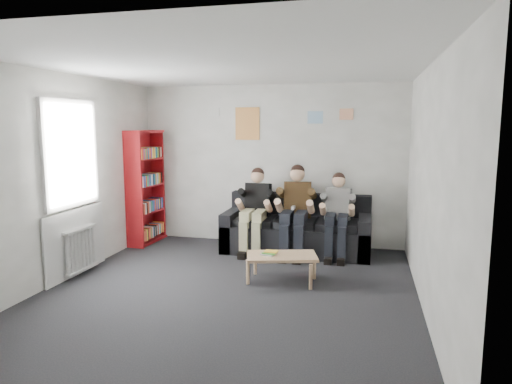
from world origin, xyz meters
TOP-DOWN VIEW (x-y plane):
  - room_shell at (0.00, 0.00)m, footprint 5.00×5.00m
  - sofa at (0.54, 2.06)m, footprint 2.32×0.95m
  - bookshelf at (-2.08, 2.01)m, footprint 0.29×0.87m
  - coffee_table at (0.56, 0.56)m, footprint 0.90×0.49m
  - game_cases at (0.40, 0.54)m, footprint 0.20×0.18m
  - person_left at (-0.11, 1.85)m, footprint 0.40×0.85m
  - person_middle at (0.54, 1.85)m, footprint 0.43×0.92m
  - person_right at (1.18, 1.86)m, footprint 0.38×0.81m
  - radiator at (-2.15, 0.20)m, footprint 0.10×0.64m
  - window at (-2.22, 0.20)m, footprint 0.05×1.30m
  - poster_large at (-0.40, 2.49)m, footprint 0.42×0.01m
  - poster_blue at (0.75, 2.49)m, footprint 0.25×0.01m
  - poster_pink at (1.25, 2.49)m, footprint 0.22×0.01m
  - poster_sign at (-1.00, 2.49)m, footprint 0.20×0.01m

SIDE VIEW (x-z plane):
  - coffee_table at x=0.56m, z-range 0.14..0.49m
  - sofa at x=0.54m, z-range -0.13..0.77m
  - radiator at x=-2.15m, z-range 0.05..0.65m
  - game_cases at x=0.40m, z-range 0.36..0.40m
  - person_right at x=1.18m, z-range 0.01..1.31m
  - person_left at x=-0.11m, z-range 0.00..1.35m
  - person_middle at x=0.54m, z-range 0.00..1.41m
  - bookshelf at x=-2.08m, z-range 0.00..1.94m
  - window at x=-2.22m, z-range -0.15..2.21m
  - room_shell at x=0.00m, z-range -1.15..3.85m
  - poster_large at x=-0.40m, z-range 1.77..2.32m
  - poster_blue at x=0.75m, z-range 2.05..2.25m
  - poster_pink at x=1.25m, z-range 2.11..2.29m
  - poster_sign at x=-1.00m, z-range 2.18..2.32m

